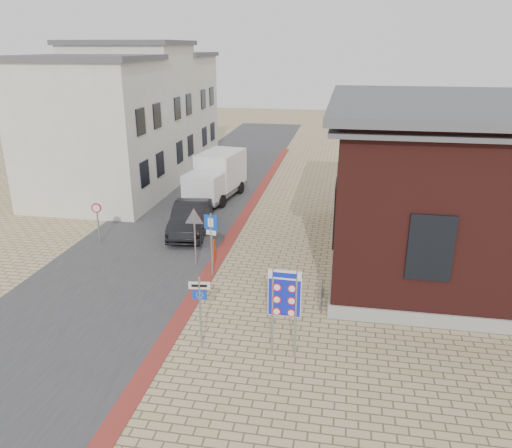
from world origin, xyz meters
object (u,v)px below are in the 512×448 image
Objects in this scene: sedan at (190,218)px; border_sign at (284,295)px; parking_sign at (211,233)px; bollard at (214,250)px; essen_sign at (200,302)px; box_truck at (217,176)px.

sedan is 11.30m from border_sign.
border_sign reaches higher than parking_sign.
essen_sign is at bearing -78.74° from bollard.
essen_sign is at bearing -178.16° from border_sign.
sedan is at bearing 129.82° from parking_sign.
bollard is at bearing -67.88° from box_truck.
border_sign is 1.18× the size of essen_sign.
essen_sign is at bearing -65.86° from parking_sign.
border_sign is 2.56m from essen_sign.
parking_sign is at bearing -70.94° from sedan.
bollard is at bearing 94.05° from essen_sign.
border_sign is at bearing -42.13° from parking_sign.
sedan is at bearing -79.69° from box_truck.
box_truck reaches higher than essen_sign.
parking_sign is at bearing 126.78° from border_sign.
sedan is at bearing 123.07° from bollard.
essen_sign is at bearing -68.85° from box_truck.
essen_sign is 2.47× the size of bollard.
essen_sign reaches higher than bollard.
box_truck is at bearing 103.59° from bollard.
parking_sign is (-3.52, 5.04, -0.22)m from border_sign.
box_truck reaches higher than bollard.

